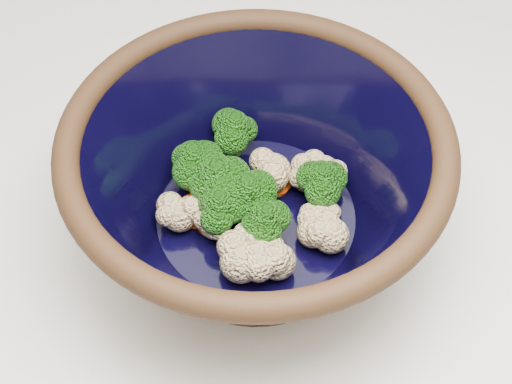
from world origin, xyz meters
TOP-DOWN VIEW (x-y plane):
  - counter at (0.00, 0.00)m, footprint 1.20×1.20m
  - mixing_bowl at (-0.09, -0.07)m, footprint 0.36×0.36m
  - vegetable_pile at (-0.09, -0.07)m, footprint 0.16×0.17m

SIDE VIEW (x-z plane):
  - counter at x=0.00m, z-range 0.00..0.90m
  - vegetable_pile at x=-0.09m, z-range 0.93..0.98m
  - mixing_bowl at x=-0.09m, z-range 0.91..1.04m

